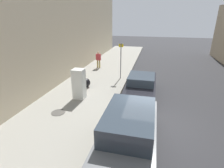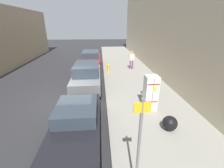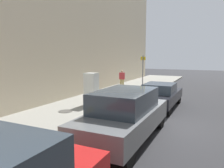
# 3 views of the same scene
# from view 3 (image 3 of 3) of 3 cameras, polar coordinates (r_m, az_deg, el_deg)

# --- Properties ---
(ground_plane) EXTENTS (80.00, 80.00, 0.00)m
(ground_plane) POSITION_cam_3_polar(r_m,az_deg,el_deg) (9.48, 12.55, -10.89)
(ground_plane) COLOR #28282B
(sidewalk_slab) EXTENTS (4.61, 44.00, 0.18)m
(sidewalk_slab) POSITION_cam_3_polar(r_m,az_deg,el_deg) (11.24, -10.14, -7.46)
(sidewalk_slab) COLOR gray
(sidewalk_slab) RESTS_ON ground
(building_facade_near) EXTENTS (2.22, 39.60, 10.20)m
(building_facade_near) POSITION_cam_3_polar(r_m,az_deg,el_deg) (13.34, -23.17, 16.10)
(building_facade_near) COLOR beige
(building_facade_near) RESTS_ON ground
(discarded_refrigerator) EXTENTS (0.66, 0.63, 1.81)m
(discarded_refrigerator) POSITION_cam_3_polar(r_m,az_deg,el_deg) (12.42, -5.41, -1.28)
(discarded_refrigerator) COLOR silver
(discarded_refrigerator) RESTS_ON sidewalk_slab
(manhole_cover) EXTENTS (0.70, 0.70, 0.02)m
(manhole_cover) POSITION_cam_3_polar(r_m,az_deg,el_deg) (11.26, -12.08, -6.98)
(manhole_cover) COLOR #47443F
(manhole_cover) RESTS_ON sidewalk_slab
(street_sign_post) EXTENTS (0.36, 0.07, 2.79)m
(street_sign_post) POSITION_cam_3_polar(r_m,az_deg,el_deg) (15.45, 8.04, 2.80)
(street_sign_post) COLOR slate
(street_sign_post) RESTS_ON sidewalk_slab
(fire_hydrant) EXTENTS (0.22, 0.22, 0.74)m
(fire_hydrant) POSITION_cam_3_polar(r_m,az_deg,el_deg) (6.32, -23.74, -15.47)
(fire_hydrant) COLOR gold
(fire_hydrant) RESTS_ON sidewalk_slab
(trash_bag) EXTENTS (0.63, 0.63, 0.63)m
(trash_bag) POSITION_cam_3_polar(r_m,az_deg,el_deg) (14.18, -2.76, -2.60)
(trash_bag) COLOR black
(trash_bag) RESTS_ON sidewalk_slab
(pedestrian_walking_far) EXTENTS (0.45, 0.22, 1.54)m
(pedestrian_walking_far) POSITION_cam_3_polar(r_m,az_deg,el_deg) (18.78, 2.62, 1.59)
(pedestrian_walking_far) COLOR #A8934C
(pedestrian_walking_far) RESTS_ON sidewalk_slab
(parked_suv_gray) EXTENTS (1.92, 4.84, 1.76)m
(parked_suv_gray) POSITION_cam_3_polar(r_m,az_deg,el_deg) (7.71, 3.36, -7.89)
(parked_suv_gray) COLOR slate
(parked_suv_gray) RESTS_ON ground
(parked_sedan_dark) EXTENTS (1.81, 4.43, 1.41)m
(parked_sedan_dark) POSITION_cam_3_polar(r_m,az_deg,el_deg) (12.75, 12.49, -2.78)
(parked_sedan_dark) COLOR black
(parked_sedan_dark) RESTS_ON ground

